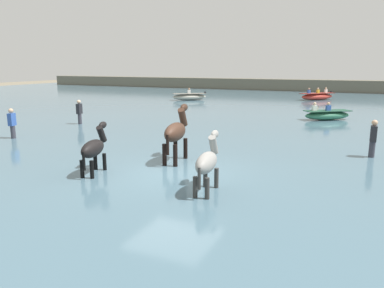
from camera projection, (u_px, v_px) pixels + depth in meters
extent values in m
plane|color=#756B56|center=(174.00, 182.00, 11.15)|extent=(120.00, 120.00, 0.00)
cube|color=#476675|center=(259.00, 127.00, 20.01)|extent=(90.00, 90.00, 0.32)
ellipsoid|color=gray|center=(206.00, 163.00, 9.10)|extent=(0.56, 1.29, 0.50)
cylinder|color=#31312F|center=(205.00, 183.00, 9.70)|extent=(0.12, 0.12, 0.85)
cylinder|color=#31312F|center=(216.00, 184.00, 9.61)|extent=(0.12, 0.12, 0.85)
cylinder|color=#31312F|center=(195.00, 193.00, 8.89)|extent=(0.12, 0.12, 0.85)
cylinder|color=#31312F|center=(207.00, 195.00, 8.80)|extent=(0.12, 0.12, 0.85)
cylinder|color=gray|center=(213.00, 145.00, 9.65)|extent=(0.24, 0.48, 0.57)
ellipsoid|color=gray|center=(215.00, 134.00, 9.71)|extent=(0.22, 0.44, 0.21)
cylinder|color=#31312F|center=(199.00, 178.00, 8.60)|extent=(0.08, 0.08, 0.53)
ellipsoid|color=black|center=(93.00, 149.00, 10.69)|extent=(0.71, 1.30, 0.49)
cylinder|color=black|center=(96.00, 166.00, 11.27)|extent=(0.11, 0.11, 0.84)
cylinder|color=black|center=(105.00, 167.00, 11.22)|extent=(0.11, 0.11, 0.84)
cylinder|color=black|center=(82.00, 174.00, 10.44)|extent=(0.11, 0.11, 0.84)
cylinder|color=black|center=(92.00, 175.00, 10.39)|extent=(0.11, 0.11, 0.84)
cylinder|color=black|center=(102.00, 134.00, 11.25)|extent=(0.30, 0.49, 0.57)
ellipsoid|color=black|center=(103.00, 125.00, 11.31)|extent=(0.27, 0.45, 0.21)
cylinder|color=black|center=(84.00, 161.00, 10.17)|extent=(0.08, 0.08, 0.53)
ellipsoid|color=#382319|center=(175.00, 132.00, 11.98)|extent=(0.71, 1.56, 0.60)
cylinder|color=black|center=(176.00, 152.00, 12.69)|extent=(0.14, 0.14, 1.02)
cylinder|color=black|center=(185.00, 153.00, 12.59)|extent=(0.14, 0.14, 1.02)
cylinder|color=black|center=(165.00, 160.00, 11.71)|extent=(0.14, 0.14, 1.02)
cylinder|color=black|center=(175.00, 160.00, 11.60)|extent=(0.14, 0.14, 1.02)
cylinder|color=#382319|center=(183.00, 117.00, 12.64)|extent=(0.31, 0.58, 0.69)
ellipsoid|color=#382319|center=(184.00, 108.00, 12.71)|extent=(0.28, 0.54, 0.26)
cylinder|color=black|center=(168.00, 145.00, 11.37)|extent=(0.10, 0.10, 0.65)
ellipsoid|color=#337556|center=(327.00, 115.00, 21.42)|extent=(2.78, 2.42, 0.51)
cube|color=#1E4634|center=(328.00, 111.00, 21.36)|extent=(2.67, 2.32, 0.04)
cube|color=white|center=(315.00, 108.00, 21.27)|extent=(0.32, 0.30, 0.30)
sphere|color=beige|center=(315.00, 104.00, 21.22)|extent=(0.18, 0.18, 0.18)
cube|color=#3356A8|center=(328.00, 108.00, 21.28)|extent=(0.32, 0.30, 0.30)
sphere|color=tan|center=(329.00, 104.00, 21.23)|extent=(0.18, 0.18, 0.18)
ellipsoid|color=#BC382D|center=(317.00, 97.00, 33.60)|extent=(3.08, 3.29, 0.58)
cube|color=maroon|center=(317.00, 93.00, 33.54)|extent=(2.96, 3.16, 0.04)
cube|color=black|center=(331.00, 92.00, 34.18)|extent=(0.20, 0.20, 0.18)
cube|color=#3356A8|center=(309.00, 92.00, 33.15)|extent=(0.31, 0.31, 0.30)
sphere|color=#A37556|center=(309.00, 89.00, 33.10)|extent=(0.18, 0.18, 0.18)
cube|color=gold|center=(318.00, 91.00, 33.44)|extent=(0.31, 0.31, 0.30)
sphere|color=tan|center=(318.00, 89.00, 33.39)|extent=(0.18, 0.18, 0.18)
cube|color=white|center=(326.00, 91.00, 33.86)|extent=(0.31, 0.31, 0.30)
sphere|color=tan|center=(326.00, 88.00, 33.81)|extent=(0.18, 0.18, 0.18)
ellipsoid|color=#B2AD9E|center=(189.00, 97.00, 33.44)|extent=(3.03, 2.70, 0.56)
cube|color=slate|center=(189.00, 94.00, 33.37)|extent=(2.91, 2.59, 0.04)
cube|color=black|center=(205.00, 93.00, 33.70)|extent=(0.19, 0.20, 0.18)
cube|color=white|center=(189.00, 92.00, 33.47)|extent=(0.32, 0.30, 0.30)
sphere|color=#A37556|center=(189.00, 89.00, 33.41)|extent=(0.18, 0.18, 0.18)
cylinder|color=#383842|center=(80.00, 122.00, 19.92)|extent=(0.20, 0.20, 0.88)
cube|color=#232328|center=(79.00, 109.00, 19.77)|extent=(0.25, 0.35, 0.54)
sphere|color=beige|center=(79.00, 102.00, 19.69)|extent=(0.20, 0.20, 0.20)
cylinder|color=#383842|center=(13.00, 136.00, 16.06)|extent=(0.20, 0.20, 0.88)
cube|color=#3356A8|center=(12.00, 119.00, 15.91)|extent=(0.27, 0.36, 0.54)
sphere|color=tan|center=(11.00, 111.00, 15.83)|extent=(0.20, 0.20, 0.20)
cylinder|color=#383842|center=(371.00, 154.00, 12.78)|extent=(0.20, 0.20, 0.88)
cube|color=#232328|center=(374.00, 134.00, 12.63)|extent=(0.21, 0.32, 0.54)
sphere|color=tan|center=(375.00, 123.00, 12.55)|extent=(0.20, 0.20, 0.20)
cube|color=#605B4C|center=(317.00, 87.00, 44.31)|extent=(80.00, 2.40, 1.71)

